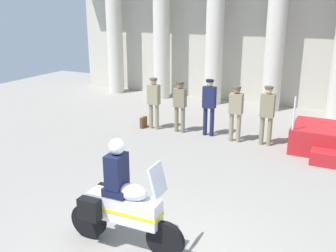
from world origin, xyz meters
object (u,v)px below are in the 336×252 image
object	(u,v)px
officer_in_row_1	(180,103)
briefcase_on_ground	(143,122)
officer_in_row_2	(209,103)
officer_in_row_0	(154,99)
officer_in_row_4	(267,111)
motorcycle_with_rider	(121,203)
officer_in_row_3	(236,109)

from	to	relation	value
officer_in_row_1	briefcase_on_ground	distance (m)	1.48
officer_in_row_2	officer_in_row_1	bearing A→B (deg)	5.93
officer_in_row_1	officer_in_row_2	world-z (taller)	officer_in_row_2
officer_in_row_1	briefcase_on_ground	size ratio (longest dim) A/B	4.50
officer_in_row_0	officer_in_row_2	size ratio (longest dim) A/B	0.96
officer_in_row_1	officer_in_row_4	xyz separation A→B (m)	(2.71, 0.00, 0.06)
officer_in_row_0	motorcycle_with_rider	xyz separation A→B (m)	(2.58, -5.90, -0.19)
briefcase_on_ground	officer_in_row_1	bearing A→B (deg)	4.85
officer_in_row_2	briefcase_on_ground	distance (m)	2.37
officer_in_row_0	officer_in_row_3	xyz separation A→B (m)	(2.72, -0.04, -0.00)
officer_in_row_4	motorcycle_with_rider	distance (m)	6.05
officer_in_row_0	officer_in_row_4	xyz separation A→B (m)	(3.60, 0.06, 0.03)
officer_in_row_4	briefcase_on_ground	size ratio (longest dim) A/B	4.78
officer_in_row_1	officer_in_row_2	size ratio (longest dim) A/B	0.93
officer_in_row_1	motorcycle_with_rider	size ratio (longest dim) A/B	0.77
officer_in_row_3	motorcycle_with_rider	distance (m)	5.87
officer_in_row_4	briefcase_on_ground	world-z (taller)	officer_in_row_4
officer_in_row_3	briefcase_on_ground	xyz separation A→B (m)	(-3.09, -0.01, -0.80)
officer_in_row_0	briefcase_on_ground	world-z (taller)	officer_in_row_0
officer_in_row_0	officer_in_row_4	size ratio (longest dim) A/B	0.97
officer_in_row_2	officer_in_row_3	size ratio (longest dim) A/B	1.05
officer_in_row_3	motorcycle_with_rider	bearing A→B (deg)	89.28
officer_in_row_0	officer_in_row_3	world-z (taller)	officer_in_row_0
officer_in_row_1	officer_in_row_0	bearing A→B (deg)	4.46
officer_in_row_1	officer_in_row_2	xyz separation A→B (m)	(0.94, 0.09, 0.08)
officer_in_row_2	motorcycle_with_rider	world-z (taller)	motorcycle_with_rider
motorcycle_with_rider	briefcase_on_ground	size ratio (longest dim) A/B	5.81
officer_in_row_0	officer_in_row_1	size ratio (longest dim) A/B	1.03
officer_in_row_3	officer_in_row_4	size ratio (longest dim) A/B	0.97
officer_in_row_2	officer_in_row_4	distance (m)	1.77
officer_in_row_1	officer_in_row_3	bearing A→B (deg)	177.64
motorcycle_with_rider	officer_in_row_1	bearing A→B (deg)	103.83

